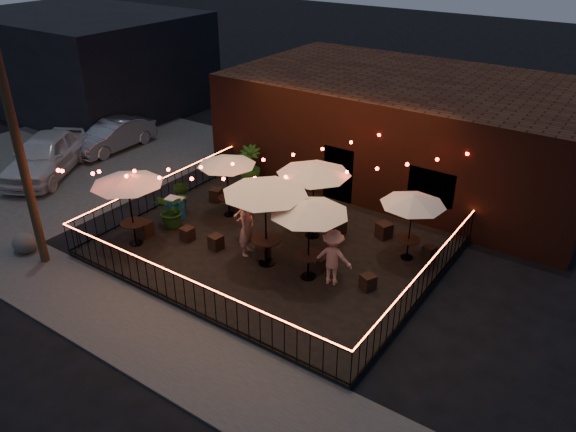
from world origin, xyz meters
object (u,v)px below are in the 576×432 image
at_px(cafe_table_0, 127,180).
at_px(cafe_table_4, 309,209).
at_px(cafe_table_3, 314,169).
at_px(cafe_table_1, 227,161).
at_px(cooler, 175,208).
at_px(utility_pole, 17,139).
at_px(boulder, 24,243).
at_px(cafe_table_5, 413,201).
at_px(cafe_table_2, 265,188).

distance_m(cafe_table_0, cafe_table_4, 5.80).
distance_m(cafe_table_0, cafe_table_3, 5.72).
xyz_separation_m(cafe_table_1, cooler, (-1.37, -1.26, -1.63)).
relative_size(utility_pole, cooler, 10.29).
bearing_deg(boulder, cafe_table_0, 39.84).
bearing_deg(boulder, cafe_table_5, 32.02).
bearing_deg(cafe_table_1, cooler, -137.39).
xyz_separation_m(cafe_table_0, cooler, (-0.17, 1.98, -1.85)).
relative_size(cafe_table_1, cafe_table_3, 0.75).
relative_size(cafe_table_1, boulder, 2.57).
xyz_separation_m(cafe_table_1, cafe_table_2, (2.96, -1.79, 0.49)).
bearing_deg(cafe_table_1, cafe_table_2, -31.15).
distance_m(utility_pole, boulder, 3.79).
bearing_deg(cafe_table_0, cafe_table_4, 15.34).
height_order(utility_pole, cafe_table_0, utility_pole).
xyz_separation_m(utility_pole, cooler, (1.50, 4.17, -3.46)).
height_order(cafe_table_1, cooler, cafe_table_1).
bearing_deg(cafe_table_5, cafe_table_3, -170.62).
height_order(cafe_table_0, cafe_table_3, cafe_table_3).
relative_size(cafe_table_5, cooler, 3.06).
bearing_deg(cafe_table_4, cafe_table_2, -176.40).
bearing_deg(utility_pole, cafe_table_4, 27.14).
relative_size(cafe_table_1, cafe_table_4, 0.86).
xyz_separation_m(cafe_table_0, boulder, (-2.65, -2.21, -2.06)).
bearing_deg(cooler, cafe_table_5, 3.20).
distance_m(cafe_table_4, cooler, 6.07).
bearing_deg(cafe_table_0, cooler, 94.85).
height_order(cafe_table_1, cafe_table_5, cafe_table_1).
relative_size(cafe_table_2, cafe_table_4, 1.27).
relative_size(cafe_table_2, cafe_table_5, 1.37).
bearing_deg(cafe_table_4, cafe_table_5, 53.59).
height_order(cafe_table_3, boulder, cafe_table_3).
relative_size(cafe_table_0, boulder, 3.25).
distance_m(cafe_table_3, cafe_table_4, 2.42).
height_order(cafe_table_4, cafe_table_5, cafe_table_4).
relative_size(utility_pole, cafe_table_0, 2.85).
height_order(cafe_table_5, cooler, cafe_table_5).
distance_m(cafe_table_1, cafe_table_3, 3.26).
bearing_deg(cafe_table_5, cafe_table_2, -141.18).
distance_m(utility_pole, cafe_table_5, 11.33).
xyz_separation_m(cafe_table_3, cooler, (-4.58, -1.66, -1.98)).
height_order(utility_pole, cafe_table_1, utility_pole).
xyz_separation_m(cafe_table_3, cafe_table_4, (1.19, -2.10, -0.13)).
bearing_deg(cafe_table_5, cooler, -164.23).
bearing_deg(cooler, cafe_table_2, -19.61).
xyz_separation_m(cafe_table_1, cafe_table_3, (3.21, 0.40, 0.35)).
relative_size(cafe_table_0, cooler, 3.61).
distance_m(cafe_table_4, cafe_table_5, 3.27).
xyz_separation_m(cafe_table_0, cafe_table_1, (1.20, 3.24, -0.22)).
xyz_separation_m(utility_pole, cafe_table_0, (1.67, 2.19, -1.61)).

